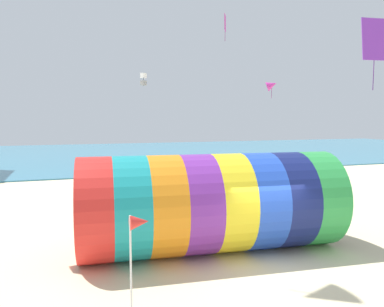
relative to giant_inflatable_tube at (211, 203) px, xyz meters
The scene contains 9 objects.
ground_plane 2.84m from the giant_inflatable_tube, 54.88° to the right, with size 120.00×120.00×0.00m, color beige.
sea 38.08m from the giant_inflatable_tube, 88.03° to the left, with size 120.00×40.00×0.10m, color teal.
giant_inflatable_tube is the anchor object (origin of this frame).
kite_handler 4.99m from the giant_inflatable_tube, ahead, with size 0.41×0.31×1.69m.
kite_magenta_diamond 17.68m from the giant_inflatable_tube, 64.70° to the left, with size 0.41×0.68×1.87m.
kite_white_box 15.61m from the giant_inflatable_tube, 87.68° to the left, with size 0.45×0.45×0.92m.
kite_magenta_delta 19.73m from the giant_inflatable_tube, 53.41° to the left, with size 1.28×1.20×1.59m.
kite_purple_diamond 9.49m from the giant_inflatable_tube, ahead, with size 1.20×0.37×2.90m.
beach_flag 4.52m from the giant_inflatable_tube, 134.13° to the right, with size 0.47×0.36×2.35m.
Camera 1 is at (-6.02, -10.02, 4.61)m, focal length 35.00 mm.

